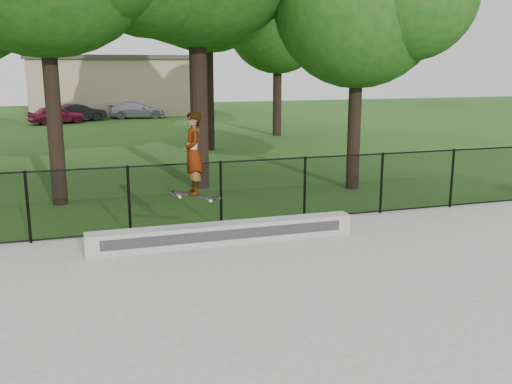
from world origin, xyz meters
The scene contains 9 objects.
ground centered at (0.00, 0.00, 0.00)m, with size 100.00×100.00×0.00m, color #264A14.
concrete_slab centered at (0.00, 0.00, 0.03)m, with size 14.00×12.00×0.06m, color gray.
grind_ledge centered at (-2.23, 4.70, 0.27)m, with size 5.45×0.40×0.42m, color #9D9D99.
car_a centered at (-6.15, 31.83, 0.57)m, with size 1.35×3.33×1.14m, color maroon.
car_b centered at (-4.80, 33.22, 0.57)m, with size 1.20×3.11×1.13m, color black.
car_c centered at (-0.93, 34.33, 0.56)m, with size 1.56×3.52×1.11m, color #B0AFC7.
skater_airborne centered at (-2.86, 4.57, 1.92)m, with size 0.82×0.60×1.77m.
chainlink_fence centered at (0.00, 5.90, 0.81)m, with size 16.06×0.06×1.50m.
distant_building centered at (-2.00, 38.00, 2.16)m, with size 12.40×6.40×4.30m.
Camera 1 is at (-4.93, -6.08, 3.60)m, focal length 40.00 mm.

